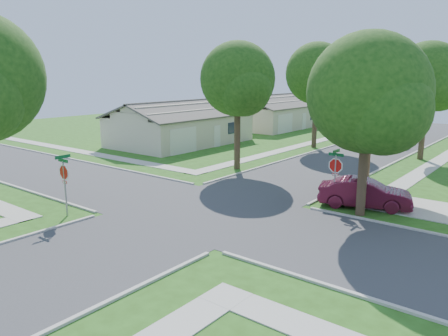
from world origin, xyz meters
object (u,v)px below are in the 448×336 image
tree_w_far (369,85)px  car_driveway (365,193)px  house_nw_near (181,128)px  car_curb_east (394,139)px  stop_sign_ne (335,168)px  stop_sign_sw (64,175)px  tree_w_near (238,83)px  tree_e_near (372,93)px  tree_e_mid (428,80)px  tree_ne_corner (369,98)px  car_curb_west (407,121)px  house_nw_far (274,115)px  tree_w_mid (317,76)px

tree_w_far → car_driveway: bearing=-69.5°
house_nw_near → car_driveway: house_nw_near is taller
house_nw_near → car_curb_east: size_ratio=3.00×
stop_sign_ne → car_curb_east: (-3.50, 20.85, -1.26)m
stop_sign_sw → tree_w_near: size_ratio=0.33×
car_driveway → tree_e_near: bearing=0.9°
tree_e_mid → tree_ne_corner: (1.60, -16.80, -0.66)m
stop_sign_ne → tree_e_near: bearing=89.3°
house_nw_near → car_curb_west: 31.35m
tree_ne_corner → house_nw_far: 35.90m
tree_w_near → tree_w_far: size_ratio=1.12×
stop_sign_sw → car_curb_east: 30.85m
tree_e_mid → car_curb_east: bearing=128.1°
stop_sign_sw → tree_ne_corner: bearing=38.8°
car_curb_east → tree_e_mid: bearing=-54.7°
stop_sign_sw → tree_e_mid: size_ratio=0.32×
stop_sign_sw → stop_sign_ne: size_ratio=1.00×
tree_e_near → house_nw_far: size_ratio=0.61×
tree_w_near → car_curb_east: (5.84, 16.54, -5.34)m
stop_sign_sw → tree_ne_corner: 14.64m
tree_e_mid → tree_ne_corner: tree_e_mid is taller
house_nw_far → car_curb_east: bearing=-20.6°
car_driveway → car_curb_west: bearing=-5.7°
stop_sign_sw → tree_w_near: tree_w_near is taller
tree_e_mid → car_driveway: bearing=-85.4°
stop_sign_ne → tree_e_mid: bearing=89.8°
tree_w_far → house_nw_far: tree_w_far is taller
tree_e_mid → car_curb_west: (-7.47, 22.38, -5.55)m
stop_sign_sw → car_curb_east: (5.90, 30.25, -1.26)m
house_nw_near → car_curb_west: bearing=64.9°
tree_e_near → house_nw_near: 21.98m
stop_sign_sw → car_driveway: (10.70, 10.20, -1.28)m
tree_e_near → stop_sign_sw: bearing=-124.6°
house_nw_near → tree_ne_corner: bearing=-25.8°
tree_ne_corner → car_curb_east: 22.48m
stop_sign_ne → car_curb_west: bearing=100.8°
car_driveway → car_curb_east: bearing=-5.2°
tree_w_mid → car_curb_east: size_ratio=2.11×
tree_e_near → house_nw_near: size_ratio=0.61×
tree_ne_corner → car_driveway: (-0.36, 1.29, -4.84)m
tree_ne_corner → car_curb_east: bearing=103.6°
tree_w_near → tree_ne_corner: tree_w_near is taller
tree_e_mid → tree_w_near: 15.25m
tree_e_mid → car_curb_west: size_ratio=1.90×
tree_w_near → tree_w_far: tree_w_near is taller
tree_w_mid → car_curb_east: bearing=37.9°
tree_w_near → car_driveway: 12.42m
tree_e_mid → tree_w_mid: size_ratio=0.96×
car_driveway → car_curb_west: (-8.71, 37.89, -0.05)m
house_nw_far → car_curb_east: house_nw_far is taller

